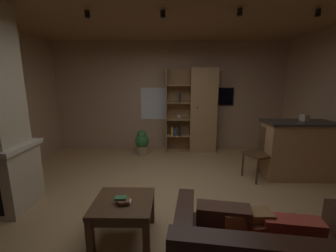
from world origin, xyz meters
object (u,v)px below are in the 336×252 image
table_book_0 (126,202)px  tissue_box (304,118)px  bookshelf_cabinet (199,111)px  potted_floor_plant (142,142)px  kitchen_bar_counter (304,150)px  coffee_table (123,208)px  table_book_1 (124,201)px  table_book_2 (121,198)px  dining_chair (262,150)px  wall_mounted_tv (218,96)px

table_book_0 → tissue_box: bearing=30.8°
bookshelf_cabinet → potted_floor_plant: size_ratio=3.36×
kitchen_bar_counter → table_book_0: size_ratio=13.23×
tissue_box → table_book_0: size_ratio=1.08×
tissue_box → coffee_table: 3.43m
coffee_table → table_book_1: size_ratio=5.61×
tissue_box → table_book_2: bearing=-149.4°
table_book_2 → tissue_box: bearing=30.6°
coffee_table → potted_floor_plant: 2.81m
coffee_table → dining_chair: size_ratio=0.70×
table_book_2 → potted_floor_plant: 2.86m
kitchen_bar_counter → wall_mounted_tv: wall_mounted_tv is taller
potted_floor_plant → tissue_box: bearing=-20.2°
bookshelf_cabinet → table_book_2: bearing=-111.1°
bookshelf_cabinet → table_book_2: bookshelf_cabinet is taller
potted_floor_plant → wall_mounted_tv: (1.88, 0.55, 1.05)m
bookshelf_cabinet → dining_chair: 1.90m
table_book_2 → wall_mounted_tv: (1.72, 3.40, 0.86)m
kitchen_bar_counter → table_book_1: size_ratio=12.75×
coffee_table → wall_mounted_tv: size_ratio=0.83×
tissue_box → wall_mounted_tv: (-1.20, 1.68, 0.26)m
coffee_table → wall_mounted_tv: (1.70, 3.36, 1.01)m
bookshelf_cabinet → potted_floor_plant: 1.60m
table_book_1 → potted_floor_plant: potted_floor_plant is taller
bookshelf_cabinet → table_book_2: (-1.23, -3.19, -0.51)m
tissue_box → potted_floor_plant: bearing=159.8°
dining_chair → coffee_table: bearing=-144.1°
table_book_0 → coffee_table: bearing=137.8°
bookshelf_cabinet → table_book_1: bearing=-110.4°
kitchen_bar_counter → table_book_1: bearing=-150.1°
coffee_table → table_book_0: size_ratio=5.82×
coffee_table → table_book_1: table_book_1 is taller
table_book_0 → dining_chair: (2.13, 1.60, 0.07)m
kitchen_bar_counter → dining_chair: 0.77m
tissue_box → dining_chair: (-0.74, -0.11, -0.57)m
kitchen_bar_counter → potted_floor_plant: bearing=159.0°
kitchen_bar_counter → potted_floor_plant: (-3.11, 1.19, -0.21)m
bookshelf_cabinet → tissue_box: size_ratio=17.09×
tissue_box → table_book_1: (-2.88, -1.74, -0.62)m
coffee_table → table_book_0: (0.04, -0.03, 0.10)m
table_book_0 → dining_chair: dining_chair is taller
table_book_0 → table_book_1: table_book_1 is taller
tissue_box → dining_chair: 0.94m
table_book_0 → wall_mounted_tv: bearing=63.9°
table_book_2 → dining_chair: 2.71m
kitchen_bar_counter → dining_chair: size_ratio=1.60×
bookshelf_cabinet → coffee_table: bearing=-111.2°
tissue_box → wall_mounted_tv: bearing=125.5°
bookshelf_cabinet → table_book_0: size_ratio=18.41×
table_book_1 → table_book_2: (-0.04, 0.02, 0.03)m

